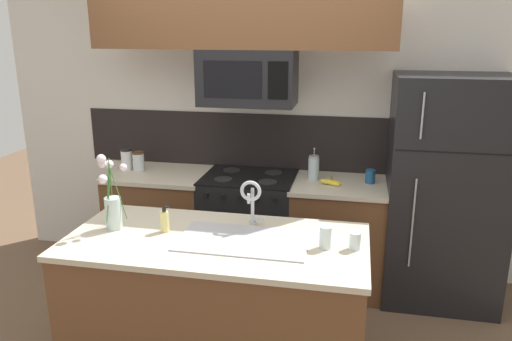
{
  "coord_description": "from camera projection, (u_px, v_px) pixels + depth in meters",
  "views": [
    {
      "loc": [
        0.85,
        -2.96,
        2.11
      ],
      "look_at": [
        0.19,
        0.27,
        1.16
      ],
      "focal_mm": 35.0,
      "sensor_mm": 36.0,
      "label": 1
    }
  ],
  "objects": [
    {
      "name": "stove_range",
      "position": [
        249.0,
        228.0,
        4.25
      ],
      "size": [
        0.76,
        0.64,
        0.93
      ],
      "color": "black",
      "rests_on": "ground"
    },
    {
      "name": "sink_faucet",
      "position": [
        251.0,
        197.0,
        3.06
      ],
      "size": [
        0.14,
        0.14,
        0.31
      ],
      "color": "#B7BABF",
      "rests_on": "island_counter"
    },
    {
      "name": "rear_partition",
      "position": [
        292.0,
        124.0,
        4.32
      ],
      "size": [
        5.2,
        0.1,
        2.6
      ],
      "primitive_type": "cube",
      "color": "silver",
      "rests_on": "ground"
    },
    {
      "name": "storage_jar_medium",
      "position": [
        139.0,
        161.0,
        4.31
      ],
      "size": [
        0.1,
        0.1,
        0.17
      ],
      "color": "silver",
      "rests_on": "back_counter_left"
    },
    {
      "name": "ground_plane",
      "position": [
        222.0,
        336.0,
        3.53
      ],
      "size": [
        10.0,
        10.0,
        0.0
      ],
      "primitive_type": "plane",
      "color": "brown"
    },
    {
      "name": "kitchen_sink",
      "position": [
        243.0,
        252.0,
        2.93
      ],
      "size": [
        0.76,
        0.44,
        0.16
      ],
      "color": "#ADAFB5",
      "rests_on": "island_counter"
    },
    {
      "name": "french_press",
      "position": [
        314.0,
        168.0,
        4.06
      ],
      "size": [
        0.09,
        0.09,
        0.27
      ],
      "color": "silver",
      "rests_on": "back_counter_right"
    },
    {
      "name": "splash_band",
      "position": [
        257.0,
        141.0,
        4.37
      ],
      "size": [
        3.14,
        0.01,
        0.48
      ],
      "primitive_type": "cube",
      "color": "black",
      "rests_on": "rear_partition"
    },
    {
      "name": "microwave",
      "position": [
        248.0,
        77.0,
        3.88
      ],
      "size": [
        0.74,
        0.4,
        0.43
      ],
      "color": "black"
    },
    {
      "name": "back_counter_left",
      "position": [
        162.0,
        221.0,
        4.41
      ],
      "size": [
        0.85,
        0.65,
        0.91
      ],
      "color": "brown",
      "rests_on": "ground"
    },
    {
      "name": "spare_glass",
      "position": [
        355.0,
        241.0,
        2.79
      ],
      "size": [
        0.06,
        0.06,
        0.1
      ],
      "color": "silver",
      "rests_on": "island_counter"
    },
    {
      "name": "refrigerator",
      "position": [
        444.0,
        191.0,
        3.86
      ],
      "size": [
        0.86,
        0.74,
        1.78
      ],
      "color": "black",
      "rests_on": "ground"
    },
    {
      "name": "storage_jar_tall",
      "position": [
        127.0,
        159.0,
        4.35
      ],
      "size": [
        0.09,
        0.09,
        0.18
      ],
      "color": "silver",
      "rests_on": "back_counter_left"
    },
    {
      "name": "drinking_glass",
      "position": [
        326.0,
        237.0,
        2.8
      ],
      "size": [
        0.07,
        0.07,
        0.13
      ],
      "color": "silver",
      "rests_on": "island_counter"
    },
    {
      "name": "banana_bunch",
      "position": [
        331.0,
        182.0,
        3.94
      ],
      "size": [
        0.19,
        0.12,
        0.08
      ],
      "color": "yellow",
      "rests_on": "back_counter_right"
    },
    {
      "name": "dish_soap_bottle",
      "position": [
        165.0,
        221.0,
        3.02
      ],
      "size": [
        0.06,
        0.05,
        0.16
      ],
      "color": "#DBCC75",
      "rests_on": "island_counter"
    },
    {
      "name": "island_counter",
      "position": [
        218.0,
        307.0,
        3.07
      ],
      "size": [
        1.78,
        0.85,
        0.91
      ],
      "color": "brown",
      "rests_on": "ground"
    },
    {
      "name": "upper_cabinet_band",
      "position": [
        241.0,
        8.0,
        3.72
      ],
      "size": [
        2.31,
        0.34,
        0.6
      ],
      "primitive_type": "cube",
      "color": "brown"
    },
    {
      "name": "coffee_tin",
      "position": [
        370.0,
        176.0,
        3.97
      ],
      "size": [
        0.08,
        0.08,
        0.11
      ],
      "primitive_type": "cylinder",
      "color": "#1E5184",
      "rests_on": "back_counter_right"
    },
    {
      "name": "flower_vase",
      "position": [
        112.0,
        205.0,
        3.05
      ],
      "size": [
        0.17,
        0.21,
        0.48
      ],
      "color": "silver",
      "rests_on": "island_counter"
    },
    {
      "name": "back_counter_right",
      "position": [
        337.0,
        235.0,
        4.11
      ],
      "size": [
        0.76,
        0.65,
        0.91
      ],
      "color": "brown",
      "rests_on": "ground"
    }
  ]
}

